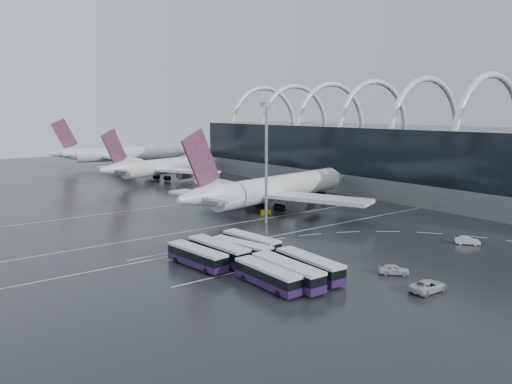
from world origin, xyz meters
TOP-DOWN VIEW (x-y plane):
  - ground at (0.00, 0.00)m, footprint 420.00×420.00m
  - terminal at (61.56, 19.84)m, footprint 42.00×160.00m
  - lane_marking_near at (0.00, -2.00)m, footprint 120.00×0.25m
  - lane_marking_mid at (0.00, 12.00)m, footprint 120.00×0.25m
  - lane_marking_far at (0.00, 40.00)m, footprint 120.00×0.25m
  - bus_bay_line_south at (-24.00, -16.00)m, footprint 28.00×0.25m
  - bus_bay_line_north at (-24.00, 0.00)m, footprint 28.00×0.25m
  - airliner_main at (8.67, 18.76)m, footprint 62.42×54.00m
  - airliner_gate_b at (12.04, 85.23)m, footprint 54.91×48.64m
  - airliner_gate_c at (16.82, 138.25)m, footprint 60.46×54.91m
  - bus_row_near_a at (-30.10, -9.91)m, footprint 4.17×12.88m
  - bus_row_near_b at (-25.89, -9.72)m, footprint 3.97×13.59m
  - bus_row_near_c at (-22.08, -10.85)m, footprint 5.18×12.62m
  - bus_row_near_d at (-18.21, -8.56)m, footprint 4.10×12.73m
  - bus_row_far_a at (-26.91, -24.14)m, footprint 3.02×12.37m
  - bus_row_far_b at (-23.85, -24.92)m, footprint 3.44×13.52m
  - bus_row_far_c at (-19.10, -24.53)m, footprint 3.58×13.13m
  - van_curve_a at (-10.26, -39.08)m, footprint 6.08×2.93m
  - van_curve_b at (-7.99, -31.53)m, footprint 4.61×4.60m
  - van_curve_c at (17.47, -28.87)m, footprint 4.05×4.41m
  - floodlight_mast at (-1.63, 8.20)m, footprint 2.04×2.04m
  - gse_cart_belly_a at (23.48, 20.15)m, footprint 2.53×1.49m
  - gse_cart_belly_b at (28.71, 32.26)m, footprint 2.32×1.37m
  - gse_cart_belly_c at (3.94, 15.33)m, footprint 2.22×1.31m
  - gse_cart_belly_d at (30.77, 28.43)m, footprint 2.43×1.44m
  - gse_cart_belly_e at (21.00, 32.11)m, footprint 2.34×1.38m

SIDE VIEW (x-z plane):
  - ground at x=0.00m, z-range 0.00..0.00m
  - lane_marking_near at x=0.00m, z-range 0.00..0.01m
  - lane_marking_mid at x=0.00m, z-range 0.00..0.01m
  - lane_marking_far at x=0.00m, z-range 0.00..0.01m
  - bus_bay_line_south at x=-24.00m, z-range 0.00..0.01m
  - bus_bay_line_north at x=-24.00m, z-range 0.00..0.01m
  - gse_cart_belly_c at x=3.94m, z-range 0.00..1.21m
  - gse_cart_belly_b at x=28.71m, z-range 0.00..1.27m
  - gse_cart_belly_e at x=21.00m, z-range 0.00..1.28m
  - gse_cart_belly_d at x=30.77m, z-range 0.00..1.33m
  - gse_cart_belly_a at x=23.48m, z-range 0.00..1.38m
  - van_curve_c at x=17.47m, z-range 0.00..1.47m
  - van_curve_b at x=-7.99m, z-range 0.00..1.58m
  - van_curve_a at x=-10.26m, z-range 0.00..1.67m
  - bus_row_near_c at x=-22.08m, z-range 0.15..3.18m
  - bus_row_far_a at x=-26.91m, z-range 0.15..3.19m
  - bus_row_near_d at x=-18.21m, z-range 0.15..3.23m
  - bus_row_near_a at x=-30.10m, z-range 0.15..3.27m
  - bus_row_far_c at x=-19.10m, z-range 0.16..3.36m
  - bus_row_near_b at x=-25.89m, z-range 0.16..3.46m
  - bus_row_far_b at x=-23.85m, z-range 0.16..3.48m
  - airliner_gate_b at x=12.04m, z-range -4.81..14.45m
  - airliner_main at x=8.67m, z-range -5.29..15.91m
  - airliner_gate_c at x=16.82m, z-range -5.43..16.30m
  - terminal at x=61.56m, z-range -6.58..28.32m
  - floodlight_mast at x=-1.63m, z-range 3.44..30.09m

